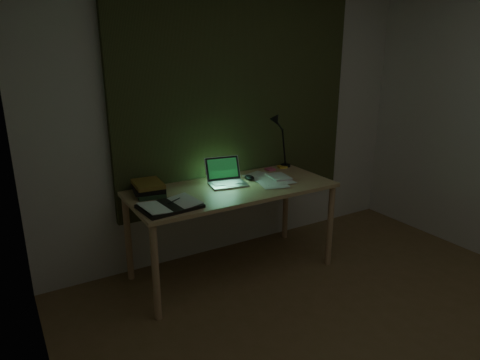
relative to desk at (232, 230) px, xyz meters
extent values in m
cube|color=silver|center=(0.29, 0.43, 0.89)|extent=(3.50, 0.00, 2.50)
cube|color=silver|center=(-1.46, -1.57, 0.89)|extent=(0.00, 4.00, 2.50)
cube|color=#35381C|center=(0.29, 0.39, 1.09)|extent=(2.20, 0.06, 2.00)
ellipsoid|color=black|center=(0.22, 0.10, 0.38)|extent=(0.07, 0.10, 0.04)
cube|color=yellow|center=(0.67, 0.26, 0.37)|extent=(0.09, 0.09, 0.02)
cube|color=#F35E86|center=(0.53, 0.25, 0.37)|extent=(0.08, 0.08, 0.02)
camera|label=1|loc=(-1.55, -2.74, 1.41)|focal=32.00mm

